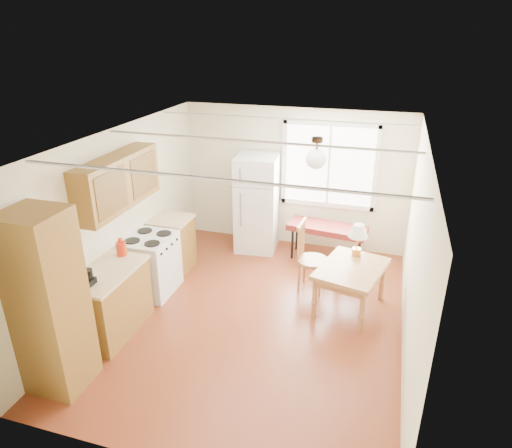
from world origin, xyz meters
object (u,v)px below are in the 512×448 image
at_px(bench, 327,229).
at_px(chair, 307,252).
at_px(dining_table, 351,273).
at_px(refrigerator, 257,203).

bearing_deg(bench, chair, -91.11).
xyz_separation_m(bench, dining_table, (0.56, -1.46, 0.02)).
relative_size(bench, chair, 1.28).
distance_m(bench, dining_table, 1.56).
bearing_deg(refrigerator, chair, -50.92).
bearing_deg(chair, bench, 85.72).
relative_size(refrigerator, dining_table, 1.39).
distance_m(refrigerator, chair, 1.61).
bearing_deg(refrigerator, dining_table, -45.23).
bearing_deg(dining_table, chair, 165.47).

